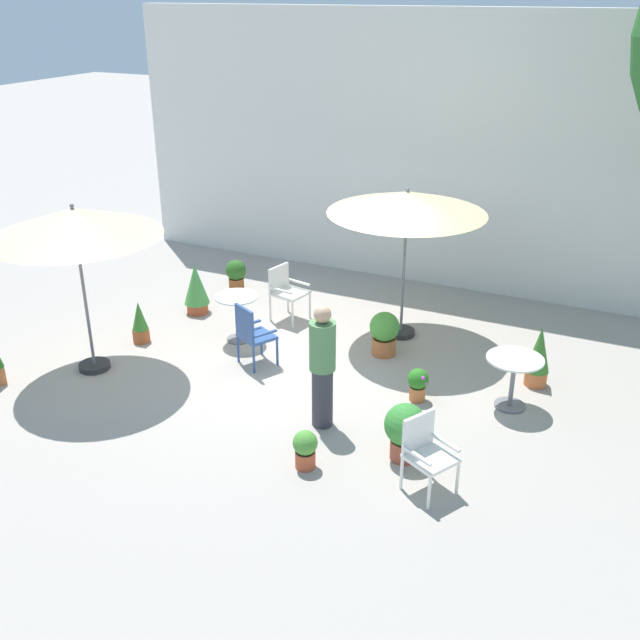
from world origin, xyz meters
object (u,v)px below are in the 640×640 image
Objects in this scene: patio_umbrella_0 at (407,204)px; potted_plant_3 at (418,383)px; cafe_table_1 at (513,373)px; standing_person at (322,366)px; potted_plant_7 at (539,356)px; potted_plant_4 at (305,448)px; cafe_table_0 at (237,310)px; patio_chair_0 at (286,289)px; patio_chair_2 at (252,332)px; patio_chair_1 at (426,449)px; potted_plant_2 at (405,429)px; potted_plant_8 at (236,273)px; potted_plant_6 at (140,323)px; potted_plant_5 at (384,332)px; patio_umbrella_1 at (74,224)px; potted_plant_0 at (196,288)px.

potted_plant_3 is (0.87, -1.80, -1.85)m from patio_umbrella_0.
standing_person is (-2.02, -1.42, 0.33)m from cafe_table_1.
patio_umbrella_0 reaches higher than potted_plant_7.
potted_plant_4 is (0.19, -3.76, -1.85)m from patio_umbrella_0.
patio_chair_0 reaches higher than cafe_table_0.
cafe_table_0 reaches higher than potted_plant_3.
patio_chair_2 is at bearing -163.12° from potted_plant_7.
patio_chair_1 is 1.24× the size of potted_plant_2.
patio_umbrella_0 reaches higher than potted_plant_2.
potted_plant_4 is at bearing -77.00° from standing_person.
patio_chair_1 is 0.58m from potted_plant_2.
patio_chair_1 is 0.54× the size of standing_person.
patio_chair_0 reaches higher than cafe_table_1.
potted_plant_3 is at bearing -29.26° from potted_plant_8.
potted_plant_8 is at bearing 85.56° from potted_plant_6.
patio_umbrella_0 is at bearing 92.95° from potted_plant_4.
patio_chair_0 is at bearing -173.74° from patio_umbrella_0.
cafe_table_0 is at bearing -166.92° from potted_plant_5.
patio_umbrella_1 reaches higher than standing_person.
standing_person is (-1.53, 0.68, 0.33)m from patio_chair_1.
potted_plant_8 is (-3.32, 0.55, -1.81)m from patio_umbrella_0.
potted_plant_2 is at bearing -24.62° from patio_chair_2.
potted_plant_2 is at bearing 130.87° from patio_chair_1.
cafe_table_0 is 1.58× the size of potted_plant_4.
potted_plant_6 is at bearing -151.15° from patio_umbrella_0.
patio_umbrella_0 reaches higher than cafe_table_1.
cafe_table_1 is at bearing -35.72° from patio_umbrella_0.
potted_plant_0 is 0.98× the size of potted_plant_7.
patio_chair_0 reaches higher than potted_plant_2.
potted_plant_0 is (-1.16, 0.61, -0.06)m from cafe_table_0.
cafe_table_1 is at bearing 17.18° from potted_plant_3.
potted_plant_6 is (0.06, 0.99, -1.83)m from patio_umbrella_1.
potted_plant_7 is at bearing 39.02° from potted_plant_3.
potted_plant_4 is (2.39, -2.51, -0.26)m from cafe_table_0.
cafe_table_0 is 1.12× the size of potted_plant_6.
potted_plant_8 reaches higher than potted_plant_4.
patio_chair_2 reaches higher than patio_chair_0.
potted_plant_8 is (0.03, 1.19, -0.15)m from potted_plant_0.
patio_umbrella_1 reaches higher than potted_plant_5.
patio_umbrella_1 is at bearing -94.21° from potted_plant_8.
patio_chair_0 is at bearing 162.50° from cafe_table_1.
potted_plant_3 is 0.28× the size of standing_person.
patio_chair_0 reaches higher than potted_plant_5.
cafe_table_1 reaches higher than potted_plant_5.
potted_plant_5 is (-1.52, 2.81, -0.13)m from patio_chair_1.
potted_plant_6 is at bearing 165.75° from potted_plant_2.
potted_plant_8 is at bearing 134.07° from standing_person.
patio_umbrella_1 is at bearing 173.01° from patio_chair_1.
patio_umbrella_1 is 3.47× the size of potted_plant_2.
patio_umbrella_1 is at bearing -93.62° from potted_plant_6.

